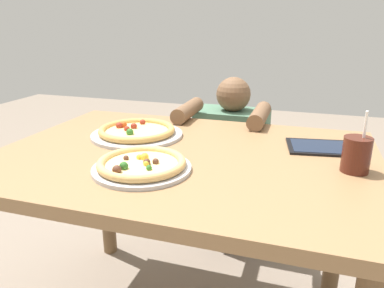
# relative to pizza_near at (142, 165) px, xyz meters

# --- Properties ---
(dining_table) EXTENTS (1.27, 0.91, 0.75)m
(dining_table) POSITION_rel_pizza_near_xyz_m (0.07, 0.18, -0.12)
(dining_table) COLOR #936D47
(dining_table) RESTS_ON ground
(pizza_near) EXTENTS (0.30, 0.30, 0.04)m
(pizza_near) POSITION_rel_pizza_near_xyz_m (0.00, 0.00, 0.00)
(pizza_near) COLOR #B7B7BC
(pizza_near) RESTS_ON dining_table
(pizza_far) EXTENTS (0.35, 0.35, 0.04)m
(pizza_far) POSITION_rel_pizza_near_xyz_m (-0.17, 0.31, -0.00)
(pizza_far) COLOR #B7B7BC
(pizza_far) RESTS_ON dining_table
(drink_cup_colored) EXTENTS (0.08, 0.08, 0.19)m
(drink_cup_colored) POSITION_rel_pizza_near_xyz_m (0.60, 0.18, 0.04)
(drink_cup_colored) COLOR #4C1E14
(drink_cup_colored) RESTS_ON dining_table
(tablet) EXTENTS (0.26, 0.20, 0.01)m
(tablet) POSITION_rel_pizza_near_xyz_m (0.52, 0.38, -0.01)
(tablet) COLOR black
(tablet) RESTS_ON dining_table
(diner_seated) EXTENTS (0.40, 0.52, 0.91)m
(diner_seated) POSITION_rel_pizza_near_xyz_m (0.10, 0.87, -0.35)
(diner_seated) COLOR #333847
(diner_seated) RESTS_ON ground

